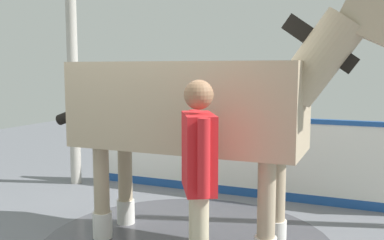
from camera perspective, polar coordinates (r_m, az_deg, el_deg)
barrier_wall at (r=6.07m, az=6.11°, el=-5.07°), size 4.72×0.18×1.12m
roof_post_far at (r=6.79m, az=-15.32°, el=4.35°), size 0.16×0.16×3.00m
horse at (r=4.21m, az=0.79°, el=1.55°), size 3.59×0.89×2.44m
handler at (r=3.34m, az=0.87°, el=-6.93°), size 0.43×0.60×1.68m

